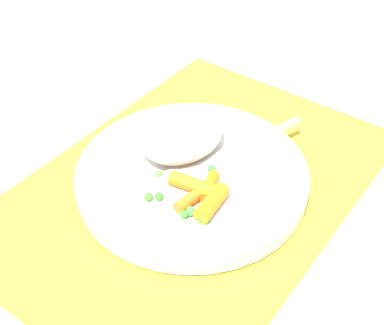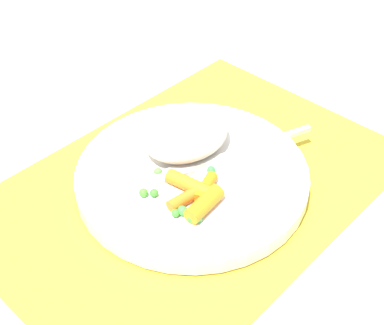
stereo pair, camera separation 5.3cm
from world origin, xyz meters
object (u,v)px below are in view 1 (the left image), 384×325
plate (192,176)px  fork (217,157)px  carrot_portion (202,193)px  rice_mound (181,134)px

plate → fork: size_ratio=1.31×
carrot_portion → fork: bearing=-158.5°
plate → fork: (-0.03, 0.01, 0.01)m
plate → rice_mound: bearing=-126.4°
plate → carrot_portion: (0.03, 0.03, 0.02)m
carrot_portion → fork: 0.06m
plate → fork: 0.03m
plate → rice_mound: (-0.02, -0.03, 0.03)m
rice_mound → carrot_portion: bearing=51.5°
carrot_portion → plate: bearing=-130.5°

